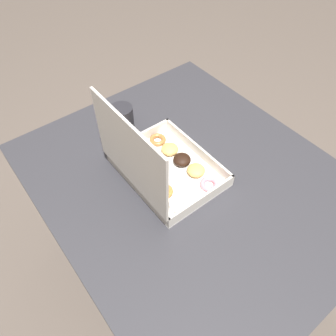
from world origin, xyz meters
The scene contains 4 objects.
ground_plane centered at (0.00, 0.00, 0.00)m, with size 8.00×8.00×0.00m, color #564C44.
dining_table centered at (0.00, 0.00, 0.64)m, with size 1.07×0.90×0.74m.
donut_box centered at (0.07, 0.08, 0.80)m, with size 0.34×0.27×0.30m.
coffee_mug centered at (0.33, 0.05, 0.79)m, with size 0.08×0.08×0.11m.
Camera 1 is at (-0.49, 0.47, 1.58)m, focal length 35.00 mm.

